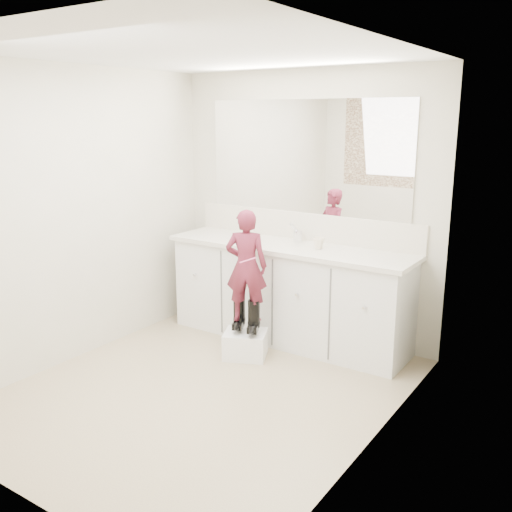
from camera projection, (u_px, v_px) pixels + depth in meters
The scene contains 18 objects.
floor at pixel (205, 391), 4.26m from camera, with size 3.00×3.00×0.00m, color #8B705B.
ceiling at pixel (196, 52), 3.68m from camera, with size 3.00×3.00×0.00m, color white.
wall_back at pixel (305, 206), 5.18m from camera, with size 2.60×2.60×0.00m, color beige.
wall_front at pixel (5, 286), 2.76m from camera, with size 2.60×2.60×0.00m, color beige.
wall_left at pixel (77, 216), 4.67m from camera, with size 3.00×3.00×0.00m, color beige.
wall_right at pixel (377, 259), 3.27m from camera, with size 3.00×3.00×0.00m, color beige.
vanity_cabinet at pixel (289, 295), 5.15m from camera, with size 2.20×0.55×0.85m, color silver.
countertop at pixel (288, 247), 5.03m from camera, with size 2.28×0.58×0.04m, color beige.
backsplash at pixel (304, 226), 5.22m from camera, with size 2.28×0.03×0.25m, color beige.
mirror at pixel (305, 157), 5.07m from camera, with size 2.00×0.02×1.00m, color white.
faucet at pixel (298, 236), 5.15m from camera, with size 0.08×0.08×0.10m, color silver.
cup at pixel (318, 243), 4.87m from camera, with size 0.10×0.10×0.10m, color beige.
soap_bottle at pixel (247, 229), 5.21m from camera, with size 0.09×0.09×0.20m, color white.
step_stool at pixel (245, 344), 4.84m from camera, with size 0.35×0.29×0.22m, color white.
boot_left at pixel (239, 314), 4.83m from camera, with size 0.11×0.19×0.29m, color black, non-canonical shape.
boot_right at pixel (254, 317), 4.75m from camera, with size 0.11×0.19×0.29m, color black, non-canonical shape.
toddler at pixel (246, 266), 4.69m from camera, with size 0.35×0.23×0.95m, color #952E43.
toothbrush at pixel (248, 260), 4.57m from camera, with size 0.01×0.01×0.14m, color #F15E97.
Camera 1 is at (2.48, -3.03, 2.00)m, focal length 40.00 mm.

